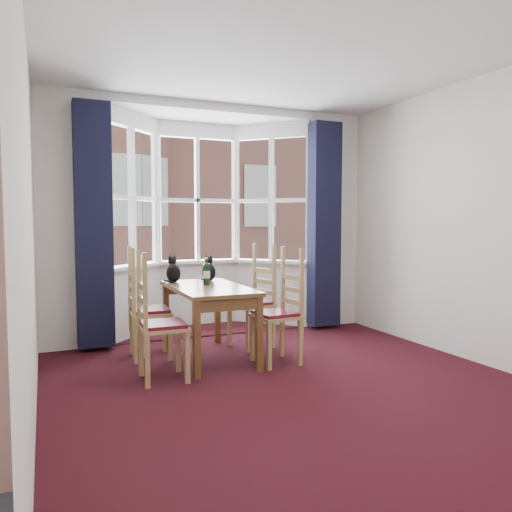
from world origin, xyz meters
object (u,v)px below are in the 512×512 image
dining_table (208,296)px  wine_bottle (207,273)px  cat_left (173,271)px  cat_right (209,271)px  chair_left_near (153,328)px  chair_right_near (284,315)px  chair_right_far (258,304)px  chair_left_far (141,313)px  candle_tall (140,260)px

dining_table → wine_bottle: 0.26m
cat_left → cat_right: 0.39m
dining_table → chair_left_near: size_ratio=1.42×
chair_right_near → cat_right: bearing=119.6°
chair_right_far → wine_bottle: wine_bottle is taller
chair_right_near → cat_right: size_ratio=3.18×
chair_left_far → chair_right_near: 1.45m
chair_left_near → cat_right: (0.82, 0.96, 0.38)m
chair_left_near → cat_left: bearing=66.8°
chair_right_near → candle_tall: size_ratio=8.35×
chair_right_near → chair_right_far: size_ratio=1.00×
cat_left → cat_right: (0.39, -0.05, -0.00)m
chair_left_far → cat_right: (0.78, 0.20, 0.38)m
candle_tall → cat_left: bearing=-75.4°
dining_table → chair_left_far: chair_left_far is taller
cat_right → candle_tall: cat_right is taller
dining_table → chair_right_near: size_ratio=1.42×
dining_table → chair_right_far: 0.75m
chair_left_far → cat_right: size_ratio=3.18×
dining_table → cat_right: 0.53m
chair_right_near → candle_tall: 2.10m
chair_left_near → chair_left_far: bearing=87.3°
candle_tall → chair_left_far: bearing=-99.9°
chair_right_far → cat_left: (-0.91, 0.21, 0.38)m
wine_bottle → chair_left_near: bearing=-137.7°
candle_tall → chair_right_near: bearing=-57.7°
chair_right_near → cat_right: cat_right is taller
chair_left_near → cat_right: 1.32m
chair_right_far → cat_right: (-0.52, 0.17, 0.38)m
candle_tall → dining_table: bearing=-71.3°
chair_left_far → wine_bottle: wine_bottle is taller
chair_right_far → cat_left: size_ratio=3.10×
chair_left_far → wine_bottle: 0.77m
chair_right_far → cat_left: 1.01m
chair_left_far → cat_left: bearing=31.8°
wine_bottle → candle_tall: bearing=111.5°
chair_left_near → dining_table: bearing=36.9°
chair_left_near → candle_tall: size_ratio=8.35×
chair_right_near → chair_right_far: (0.02, 0.71, 0.00)m
dining_table → candle_tall: (-0.45, 1.32, 0.28)m
dining_table → chair_right_near: (0.65, -0.42, -0.17)m
chair_right_far → chair_left_far: bearing=-178.6°
dining_table → chair_right_far: bearing=23.5°
dining_table → wine_bottle: size_ratio=4.62×
chair_left_far → wine_bottle: bearing=-11.6°
chair_right_far → chair_left_near: bearing=-149.4°
chair_right_near → cat_left: bearing=133.8°
dining_table → cat_right: bearing=71.6°
chair_right_near → candle_tall: (-1.09, 1.73, 0.45)m
wine_bottle → candle_tall: size_ratio=2.56×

